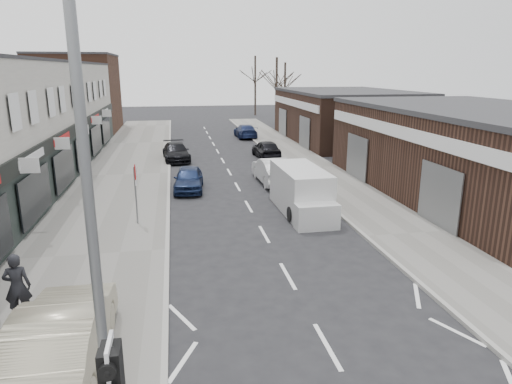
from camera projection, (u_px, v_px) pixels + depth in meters
name	position (u px, v px, depth m)	size (l,w,h in m)	color
pavement_left	(124.00, 175.00, 29.03)	(5.50, 64.00, 0.12)	slate
pavement_right	(313.00, 168.00, 31.16)	(3.50, 64.00, 0.12)	slate
brick_block_far	(77.00, 94.00, 48.72)	(8.00, 10.00, 8.00)	#4C2E20
right_unit_near	(481.00, 154.00, 24.14)	(10.00, 18.00, 4.50)	#382219
right_unit_far	(345.00, 117.00, 43.15)	(10.00, 16.00, 4.50)	#382219
tree_far_a	(276.00, 124.00, 56.45)	(3.60, 3.60, 8.00)	#382D26
tree_far_b	(284.00, 119.00, 62.58)	(3.60, 3.60, 7.50)	#382D26
tree_far_c	(255.00, 115.00, 67.77)	(3.60, 3.60, 8.50)	#382D26
street_lamp	(102.00, 209.00, 6.56)	(2.23, 0.22, 8.00)	slate
warning_sign	(136.00, 176.00, 19.24)	(0.12, 0.80, 2.70)	slate
white_van	(301.00, 192.00, 21.54)	(2.00, 5.42, 2.10)	silver
sedan_on_pavement	(62.00, 337.00, 9.93)	(1.73, 4.97, 1.64)	#A69E84
pedestrian	(17.00, 287.00, 11.97)	(0.68, 0.44, 1.86)	black
parked_car_left_a	(189.00, 179.00, 25.49)	(1.56, 3.88, 1.32)	#152244
parked_car_left_b	(176.00, 152.00, 33.85)	(1.82, 4.48, 1.30)	black
parked_car_right_a	(273.00, 170.00, 27.12)	(1.62, 4.64, 1.53)	silver
parked_car_right_b	(266.00, 149.00, 34.98)	(1.60, 3.99, 1.36)	black
parked_car_right_c	(245.00, 131.00, 45.29)	(1.84, 4.53, 1.32)	#162046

